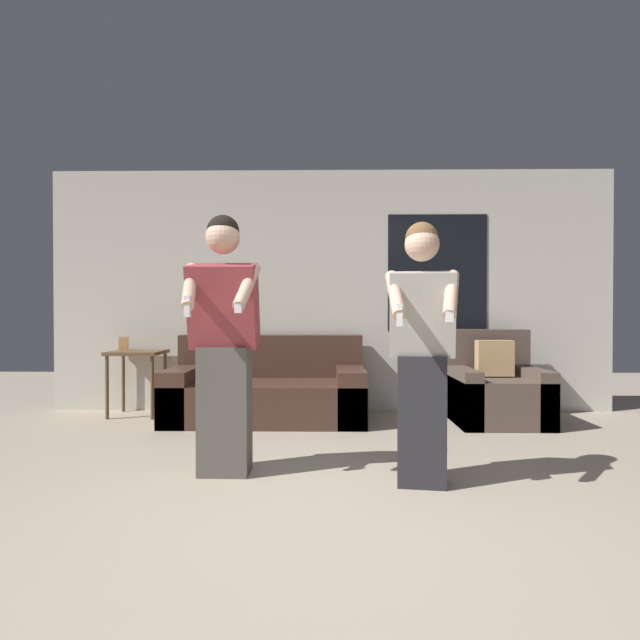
# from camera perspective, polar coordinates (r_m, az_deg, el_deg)

# --- Properties ---
(ground_plane) EXTENTS (14.00, 14.00, 0.00)m
(ground_plane) POSITION_cam_1_polar(r_m,az_deg,el_deg) (2.52, 1.83, -24.99)
(ground_plane) COLOR tan
(wall_back) EXTENTS (6.28, 0.07, 2.70)m
(wall_back) POSITION_cam_1_polar(r_m,az_deg,el_deg) (5.63, 1.46, 3.38)
(wall_back) COLOR beige
(wall_back) RESTS_ON ground_plane
(couch) EXTENTS (1.98, 0.95, 0.86)m
(couch) POSITION_cam_1_polar(r_m,az_deg,el_deg) (5.23, -6.01, -8.15)
(couch) COLOR #472D23
(couch) RESTS_ON ground_plane
(armchair) EXTENTS (0.87, 0.87, 0.93)m
(armchair) POSITION_cam_1_polar(r_m,az_deg,el_deg) (5.38, 19.35, -7.64)
(armchair) COLOR brown
(armchair) RESTS_ON ground_plane
(side_table) EXTENTS (0.55, 0.49, 0.85)m
(side_table) POSITION_cam_1_polar(r_m,az_deg,el_deg) (5.72, -20.21, -4.37)
(side_table) COLOR brown
(side_table) RESTS_ON ground_plane
(person_left) EXTENTS (0.52, 0.50, 1.76)m
(person_left) POSITION_cam_1_polar(r_m,az_deg,el_deg) (3.44, -10.92, -2.63)
(person_left) COLOR #56514C
(person_left) RESTS_ON ground_plane
(person_right) EXTENTS (0.47, 0.52, 1.67)m
(person_right) POSITION_cam_1_polar(r_m,az_deg,el_deg) (3.24, 11.53, -3.49)
(person_right) COLOR #28282D
(person_right) RESTS_ON ground_plane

